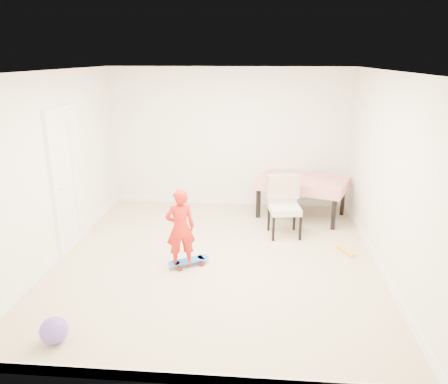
# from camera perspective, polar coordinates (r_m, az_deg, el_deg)

# --- Properties ---
(ground) EXTENTS (5.00, 5.00, 0.00)m
(ground) POSITION_cam_1_polar(r_m,az_deg,el_deg) (6.31, -1.07, -8.79)
(ground) COLOR tan
(ground) RESTS_ON ground
(ceiling) EXTENTS (4.50, 5.00, 0.04)m
(ceiling) POSITION_cam_1_polar(r_m,az_deg,el_deg) (5.67, -1.22, 15.34)
(ceiling) COLOR white
(ceiling) RESTS_ON wall_back
(wall_back) EXTENTS (4.50, 0.04, 2.60)m
(wall_back) POSITION_cam_1_polar(r_m,az_deg,el_deg) (8.27, 0.66, 7.05)
(wall_back) COLOR white
(wall_back) RESTS_ON ground
(wall_front) EXTENTS (4.50, 0.04, 2.60)m
(wall_front) POSITION_cam_1_polar(r_m,az_deg,el_deg) (3.53, -5.37, -7.48)
(wall_front) COLOR white
(wall_front) RESTS_ON ground
(wall_left) EXTENTS (0.04, 5.00, 2.60)m
(wall_left) POSITION_cam_1_polar(r_m,az_deg,el_deg) (6.47, -21.21, 2.96)
(wall_left) COLOR white
(wall_left) RESTS_ON ground
(wall_right) EXTENTS (0.04, 5.00, 2.60)m
(wall_right) POSITION_cam_1_polar(r_m,az_deg,el_deg) (6.05, 20.39, 2.09)
(wall_right) COLOR white
(wall_right) RESTS_ON ground
(door) EXTENTS (0.11, 0.94, 2.11)m
(door) POSITION_cam_1_polar(r_m,az_deg,el_deg) (6.80, -19.83, 1.35)
(door) COLOR white
(door) RESTS_ON ground
(baseboard_back) EXTENTS (4.50, 0.02, 0.12)m
(baseboard_back) POSITION_cam_1_polar(r_m,az_deg,el_deg) (8.58, 0.64, -1.11)
(baseboard_back) COLOR white
(baseboard_back) RESTS_ON ground
(baseboard_front) EXTENTS (4.50, 0.02, 0.12)m
(baseboard_front) POSITION_cam_1_polar(r_m,az_deg,el_deg) (4.20, -4.88, -23.10)
(baseboard_front) COLOR white
(baseboard_front) RESTS_ON ground
(baseboard_left) EXTENTS (0.02, 5.00, 0.12)m
(baseboard_left) POSITION_cam_1_polar(r_m,az_deg,el_deg) (6.87, -20.16, -7.11)
(baseboard_left) COLOR white
(baseboard_left) RESTS_ON ground
(baseboard_right) EXTENTS (0.02, 5.00, 0.12)m
(baseboard_right) POSITION_cam_1_polar(r_m,az_deg,el_deg) (6.46, 19.32, -8.57)
(baseboard_right) COLOR white
(baseboard_right) RESTS_ON ground
(dining_table) EXTENTS (1.76, 1.43, 0.71)m
(dining_table) POSITION_cam_1_polar(r_m,az_deg,el_deg) (7.94, 10.04, -0.70)
(dining_table) COLOR #B80909
(dining_table) RESTS_ON ground
(dining_chair) EXTENTS (0.61, 0.68, 0.96)m
(dining_chair) POSITION_cam_1_polar(r_m,az_deg,el_deg) (7.00, 7.94, -1.97)
(dining_chair) COLOR beige
(dining_chair) RESTS_ON ground
(skateboard) EXTENTS (0.62, 0.49, 0.09)m
(skateboard) POSITION_cam_1_polar(r_m,az_deg,el_deg) (6.13, -4.62, -9.20)
(skateboard) COLOR blue
(skateboard) RESTS_ON ground
(child) EXTENTS (0.46, 0.38, 1.09)m
(child) POSITION_cam_1_polar(r_m,az_deg,el_deg) (5.89, -5.70, -5.03)
(child) COLOR red
(child) RESTS_ON ground
(balloon) EXTENTS (0.28, 0.28, 0.28)m
(balloon) POSITION_cam_1_polar(r_m,az_deg,el_deg) (4.91, -21.35, -16.51)
(balloon) COLOR #6D4DB9
(balloon) RESTS_ON ground
(foam_toy) EXTENTS (0.22, 0.39, 0.06)m
(foam_toy) POSITION_cam_1_polar(r_m,az_deg,el_deg) (6.74, 15.57, -7.39)
(foam_toy) COLOR yellow
(foam_toy) RESTS_ON ground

